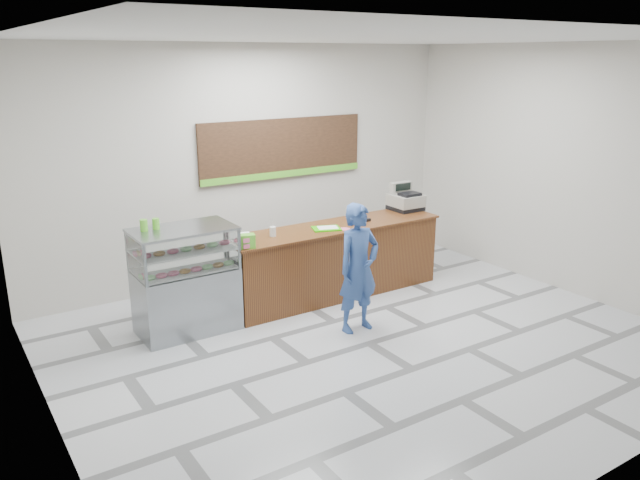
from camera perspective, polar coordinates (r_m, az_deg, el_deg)
floor at (r=7.60m, az=4.54°, el=-9.40°), size 7.00×7.00×0.00m
back_wall at (r=9.51m, az=-6.37°, el=6.94°), size 7.00×0.00×7.00m
ceiling at (r=6.84m, az=5.23°, el=17.99°), size 7.00×7.00×0.00m
sales_counter at (r=8.87m, az=1.33°, el=-1.89°), size 3.26×0.76×1.03m
display_case at (r=7.84m, az=-12.19°, el=-3.54°), size 1.22×0.72×1.33m
menu_board at (r=9.71m, az=-3.37°, el=8.30°), size 2.80×0.06×0.90m
cash_register at (r=9.69m, az=7.79°, el=3.66°), size 0.45×0.47×0.41m
card_terminal at (r=9.02m, az=4.16°, el=1.91°), size 0.09×0.16×0.04m
serving_tray at (r=8.54m, az=0.60°, el=1.07°), size 0.45×0.39×0.02m
napkin_box at (r=7.97m, az=-6.91°, el=0.19°), size 0.17×0.17×0.12m
straw_cup at (r=8.22m, az=-4.35°, el=0.78°), size 0.09×0.09×0.13m
promo_box at (r=7.74m, az=-6.70°, el=-0.11°), size 0.22×0.18×0.17m
donut_decal at (r=8.55m, az=2.24°, el=1.01°), size 0.17×0.17×0.00m
green_cup_left at (r=7.61m, az=-15.81°, el=1.29°), size 0.09×0.09×0.14m
green_cup_right at (r=7.67m, az=-14.77°, el=1.45°), size 0.08×0.08×0.13m
customer at (r=7.67m, az=3.54°, el=-2.58°), size 0.61×0.41×1.62m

